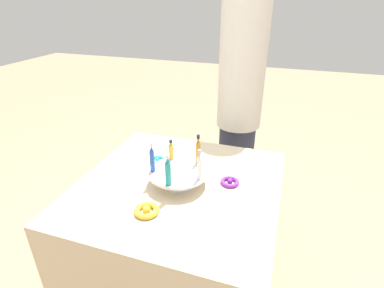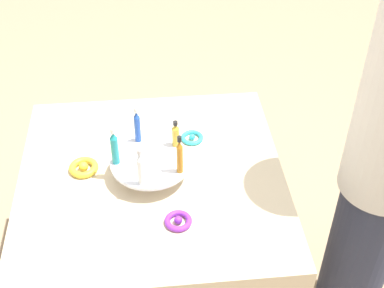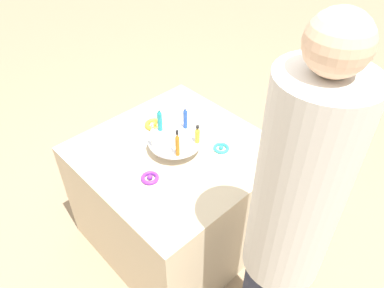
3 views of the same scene
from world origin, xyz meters
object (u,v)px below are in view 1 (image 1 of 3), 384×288
at_px(bottle_gold, 171,151).
at_px(bottle_clear, 199,166).
at_px(ribbon_bow_teal, 157,160).
at_px(display_stand, 178,175).
at_px(ribbon_bow_purple, 230,182).
at_px(ribbon_bow_gold, 147,210).
at_px(bottle_amber, 198,151).
at_px(bottle_blue, 152,159).
at_px(person_figure, 240,104).
at_px(bottle_teal, 169,171).

relative_size(bottle_gold, bottle_clear, 0.72).
bearing_deg(ribbon_bow_teal, display_stand, 48.28).
relative_size(ribbon_bow_purple, ribbon_bow_teal, 1.05).
height_order(bottle_gold, ribbon_bow_teal, bottle_gold).
xyz_separation_m(ribbon_bow_gold, ribbon_bow_purple, (-0.32, 0.28, -0.00)).
height_order(bottle_clear, ribbon_bow_teal, bottle_clear).
xyz_separation_m(bottle_amber, ribbon_bow_gold, (0.34, -0.12, -0.13)).
xyz_separation_m(bottle_blue, person_figure, (-0.82, 0.25, 0.02)).
distance_m(bottle_gold, ribbon_bow_purple, 0.32).
height_order(bottle_clear, ribbon_bow_gold, bottle_clear).
relative_size(display_stand, bottle_gold, 2.64).
height_order(display_stand, bottle_gold, bottle_gold).
xyz_separation_m(display_stand, bottle_clear, (0.03, 0.11, 0.09)).
relative_size(ribbon_bow_gold, ribbon_bow_purple, 1.17).
height_order(bottle_amber, ribbon_bow_teal, bottle_amber).
relative_size(bottle_gold, ribbon_bow_purple, 1.18).
distance_m(bottle_amber, ribbon_bow_purple, 0.21).
height_order(bottle_teal, ribbon_bow_purple, bottle_teal).
distance_m(bottle_gold, ribbon_bow_gold, 0.35).
bearing_deg(ribbon_bow_purple, bottle_gold, -93.13).
relative_size(bottle_teal, ribbon_bow_purple, 1.68).
distance_m(bottle_blue, bottle_teal, 0.14).
relative_size(bottle_blue, ribbon_bow_gold, 1.40).
bearing_deg(ribbon_bow_purple, person_figure, -172.59).
xyz_separation_m(bottle_teal, person_figure, (-0.90, 0.14, 0.02)).
relative_size(bottle_amber, person_figure, 0.09).
distance_m(display_stand, ribbon_bow_gold, 0.25).
distance_m(bottle_blue, bottle_amber, 0.22).
xyz_separation_m(bottle_teal, bottle_amber, (-0.21, 0.06, 0.00)).
height_order(ribbon_bow_teal, person_figure, person_figure).
height_order(ribbon_bow_gold, person_figure, person_figure).
height_order(bottle_teal, bottle_amber, bottle_amber).
xyz_separation_m(bottle_gold, ribbon_bow_gold, (0.33, 0.02, -0.11)).
relative_size(bottle_blue, person_figure, 0.08).
distance_m(bottle_teal, person_figure, 0.91).
bearing_deg(display_stand, bottle_amber, 145.47).
xyz_separation_m(display_stand, ribbon_bow_purple, (-0.08, 0.23, -0.04)).
bearing_deg(display_stand, ribbon_bow_gold, -11.72).
bearing_deg(ribbon_bow_teal, bottle_gold, 57.98).
height_order(bottle_gold, person_figure, person_figure).
distance_m(bottle_clear, bottle_amber, 0.14).
bearing_deg(bottle_amber, bottle_teal, -16.53).
bearing_deg(bottle_amber, person_figure, 173.83).
height_order(bottle_teal, ribbon_bow_gold, bottle_teal).
xyz_separation_m(bottle_gold, person_figure, (-0.69, 0.21, 0.04)).
bearing_deg(bottle_clear, bottle_gold, -124.53).
height_order(bottle_gold, ribbon_bow_gold, bottle_gold).
bearing_deg(bottle_gold, bottle_blue, -16.53).
height_order(bottle_blue, ribbon_bow_gold, bottle_blue).
relative_size(bottle_gold, bottle_blue, 0.72).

